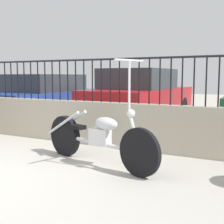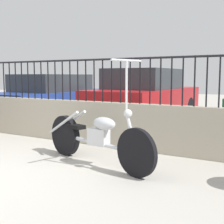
# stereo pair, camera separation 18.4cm
# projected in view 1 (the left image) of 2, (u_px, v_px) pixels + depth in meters

# --- Properties ---
(low_wall) EXTENTS (10.35, 0.18, 0.80)m
(low_wall) POSITION_uv_depth(u_px,v_px,m) (80.00, 122.00, 5.90)
(low_wall) COLOR #B2A893
(low_wall) RESTS_ON ground_plane
(fence_railing) EXTENTS (10.35, 0.04, 0.78)m
(fence_railing) POSITION_uv_depth(u_px,v_px,m) (80.00, 73.00, 5.80)
(fence_railing) COLOR black
(fence_railing) RESTS_ON low_wall
(motorcycle_silver) EXTENTS (2.15, 0.83, 1.48)m
(motorcycle_silver) POSITION_uv_depth(u_px,v_px,m) (93.00, 137.00, 4.51)
(motorcycle_silver) COLOR black
(motorcycle_silver) RESTS_ON ground_plane
(car_blue) EXTENTS (1.96, 4.61, 1.32)m
(car_blue) POSITION_uv_depth(u_px,v_px,m) (49.00, 95.00, 9.88)
(car_blue) COLOR black
(car_blue) RESTS_ON ground_plane
(car_red) EXTENTS (1.77, 4.11, 1.46)m
(car_red) POSITION_uv_depth(u_px,v_px,m) (141.00, 96.00, 8.51)
(car_red) COLOR black
(car_red) RESTS_ON ground_plane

